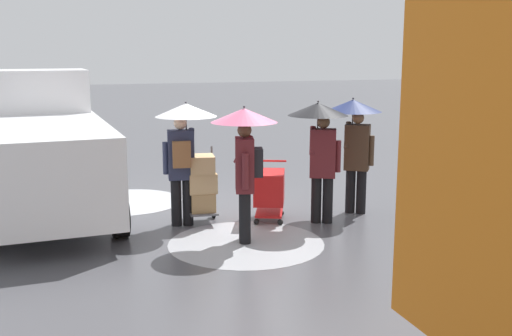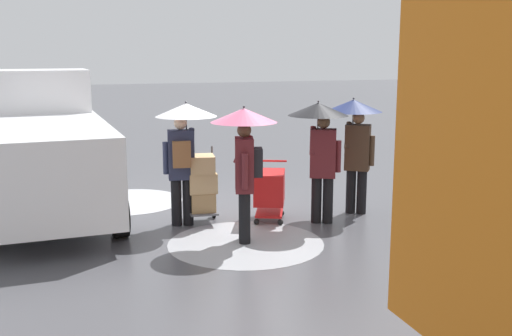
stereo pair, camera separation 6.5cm
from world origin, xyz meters
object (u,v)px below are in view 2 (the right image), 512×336
at_px(cargo_van_parked_right, 48,151).
at_px(pedestrian_pink_side, 245,143).
at_px(pedestrian_white_side, 184,135).
at_px(hand_dolly_boxes, 202,185).
at_px(pedestrian_far_side, 320,134).
at_px(pedestrian_black_side, 355,129).
at_px(shopping_cart_vendor, 270,189).

xyz_separation_m(cargo_van_parked_right, pedestrian_pink_side, (-2.94, 2.66, 0.39)).
bearing_deg(pedestrian_white_side, hand_dolly_boxes, -173.87).
bearing_deg(pedestrian_pink_side, pedestrian_far_side, -159.22).
bearing_deg(hand_dolly_boxes, pedestrian_pink_side, 108.87).
xyz_separation_m(pedestrian_black_side, pedestrian_far_side, (0.88, 0.40, 0.00)).
bearing_deg(pedestrian_white_side, cargo_van_parked_right, -34.09).
distance_m(cargo_van_parked_right, shopping_cart_vendor, 4.11).
bearing_deg(pedestrian_far_side, shopping_cart_vendor, -28.29).
relative_size(shopping_cart_vendor, pedestrian_far_side, 0.47).
relative_size(shopping_cart_vendor, pedestrian_black_side, 0.47).
height_order(cargo_van_parked_right, pedestrian_pink_side, cargo_van_parked_right).
relative_size(pedestrian_black_side, pedestrian_far_side, 1.00).
xyz_separation_m(shopping_cart_vendor, pedestrian_black_side, (-1.65, 0.02, 1.00)).
bearing_deg(hand_dolly_boxes, cargo_van_parked_right, -30.13).
bearing_deg(pedestrian_white_side, pedestrian_far_side, 165.79).
height_order(hand_dolly_boxes, pedestrian_white_side, pedestrian_white_side).
bearing_deg(pedestrian_pink_side, hand_dolly_boxes, -71.13).
bearing_deg(pedestrian_black_side, pedestrian_pink_side, 22.18).
distance_m(pedestrian_white_side, pedestrian_far_side, 2.33).
bearing_deg(cargo_van_parked_right, pedestrian_white_side, 145.91).
height_order(pedestrian_pink_side, pedestrian_black_side, same).
height_order(pedestrian_black_side, pedestrian_white_side, same).
bearing_deg(pedestrian_far_side, cargo_van_parked_right, -24.84).
distance_m(cargo_van_parked_right, pedestrian_pink_side, 3.98).
bearing_deg(pedestrian_black_side, cargo_van_parked_right, -17.35).
distance_m(shopping_cart_vendor, pedestrian_black_side, 1.93).
bearing_deg(hand_dolly_boxes, pedestrian_white_side, 6.13).
bearing_deg(pedestrian_pink_side, pedestrian_black_side, -157.82).
xyz_separation_m(cargo_van_parked_right, hand_dolly_boxes, (-2.53, 1.47, -0.49)).
bearing_deg(pedestrian_white_side, pedestrian_pink_side, 121.81).
distance_m(shopping_cart_vendor, pedestrian_white_side, 1.80).
distance_m(shopping_cart_vendor, hand_dolly_boxes, 1.20).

